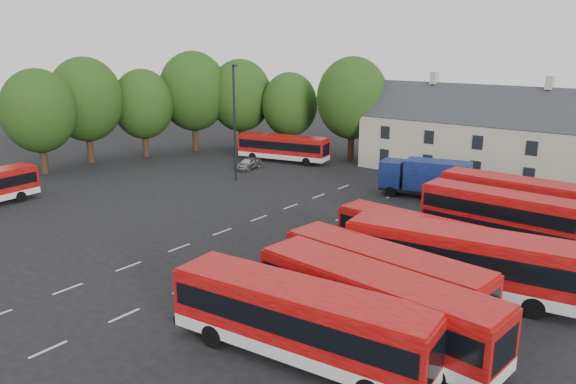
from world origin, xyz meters
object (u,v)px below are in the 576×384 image
object	(u,v)px
silver_car	(248,163)
lamppost	(235,120)
box_truck	(426,177)
bus_dd_south	(499,218)
bus_row_a	(300,317)

from	to	relation	value
silver_car	lamppost	size ratio (longest dim) A/B	0.33
lamppost	box_truck	bearing A→B (deg)	17.87
bus_dd_south	silver_car	distance (m)	29.91
box_truck	lamppost	size ratio (longest dim) A/B	0.71
bus_row_a	box_truck	bearing A→B (deg)	98.43
silver_car	lamppost	distance (m)	7.33
bus_dd_south	lamppost	bearing A→B (deg)	173.65
silver_car	bus_row_a	bearing A→B (deg)	-55.02
bus_dd_south	silver_car	xyz separation A→B (m)	(-28.68, 8.35, -1.66)
bus_dd_south	lamppost	distance (m)	26.78
bus_dd_south	box_truck	bearing A→B (deg)	136.41
bus_row_a	bus_dd_south	bearing A→B (deg)	76.64
bus_row_a	bus_dd_south	distance (m)	17.95
silver_car	lamppost	world-z (taller)	lamppost
silver_car	box_truck	bearing A→B (deg)	-7.12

